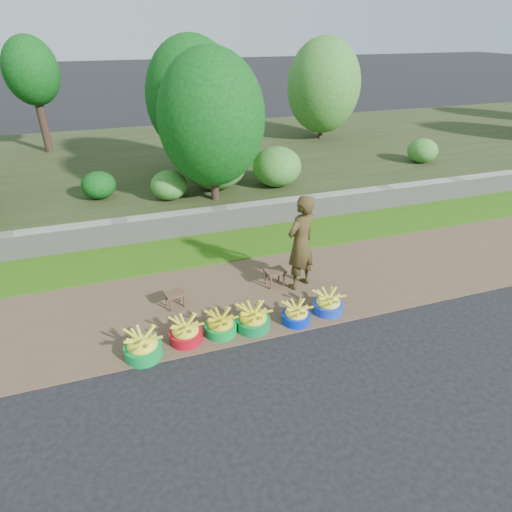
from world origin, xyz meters
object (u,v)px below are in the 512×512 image
object	(u,v)px
basin_a	(143,346)
basin_e	(296,314)
vendor_woman	(301,243)
basin_b	(186,332)
basin_f	(328,303)
basin_c	(221,325)
basin_d	(253,319)
stool_left	(175,295)
stool_right	(275,273)

from	to	relation	value
basin_a	basin_e	distance (m)	2.43
basin_e	vendor_woman	world-z (taller)	vendor_woman
basin_a	basin_b	world-z (taller)	basin_a
basin_b	basin_f	xyz separation A→B (m)	(2.40, -0.00, -0.00)
basin_f	basin_c	bearing A→B (deg)	179.66
basin_e	vendor_woman	xyz separation A→B (m)	(0.47, 0.98, 0.74)
basin_d	basin_e	bearing A→B (deg)	-5.18
basin_a	basin_f	xyz separation A→B (m)	(3.04, 0.14, -0.02)
basin_a	stool_left	distance (m)	1.25
basin_d	stool_right	xyz separation A→B (m)	(0.77, 1.07, 0.09)
basin_a	basin_f	world-z (taller)	basin_a
basin_a	basin_d	xyz separation A→B (m)	(1.72, 0.11, -0.00)
basin_a	stool_left	size ratio (longest dim) A/B	1.46
basin_c	vendor_woman	distance (m)	2.05
basin_e	stool_left	xyz separation A→B (m)	(-1.79, 1.03, 0.09)
basin_a	basin_b	distance (m)	0.66
basin_a	vendor_woman	xyz separation A→B (m)	(2.90, 1.03, 0.71)
basin_f	stool_right	distance (m)	1.19
basin_d	stool_left	size ratio (longest dim) A/B	1.42
basin_f	vendor_woman	world-z (taller)	vendor_woman
basin_b	basin_d	world-z (taller)	basin_d
basin_d	basin_f	distance (m)	1.33
basin_f	stool_left	xyz separation A→B (m)	(-2.40, 0.93, 0.08)
vendor_woman	basin_d	bearing A→B (deg)	12.22
stool_right	basin_a	bearing A→B (deg)	-154.55
basin_b	basin_d	bearing A→B (deg)	-1.78
basin_e	basin_a	bearing A→B (deg)	-178.94
basin_b	basin_f	bearing A→B (deg)	-0.05
basin_a	basin_b	size ratio (longest dim) A/B	1.08
basin_c	vendor_woman	xyz separation A→B (m)	(1.70, 0.87, 0.73)
basin_a	basin_d	distance (m)	1.72
basin_b	basin_c	world-z (taller)	basin_b
basin_b	basin_e	bearing A→B (deg)	-3.14
basin_c	stool_left	size ratio (longest dim) A/B	1.32
basin_d	basin_b	bearing A→B (deg)	178.22
basin_f	stool_left	world-z (taller)	basin_f
basin_c	basin_e	size ratio (longest dim) A/B	1.07
basin_a	basin_e	world-z (taller)	basin_a
basin_e	stool_right	world-z (taller)	basin_e
basin_e	stool_right	distance (m)	1.15
basin_b	basin_f	world-z (taller)	basin_b
stool_right	vendor_woman	xyz separation A→B (m)	(0.41, -0.16, 0.63)
basin_a	stool_right	size ratio (longest dim) A/B	1.40
stool_right	basin_e	bearing A→B (deg)	-92.92
basin_b	stool_left	xyz separation A→B (m)	(-0.01, 0.93, 0.08)
stool_left	basin_a	bearing A→B (deg)	-120.77
basin_a	stool_right	world-z (taller)	basin_a
basin_a	stool_left	bearing A→B (deg)	59.23
basin_e	stool_left	distance (m)	2.07
basin_e	basin_b	bearing A→B (deg)	176.86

